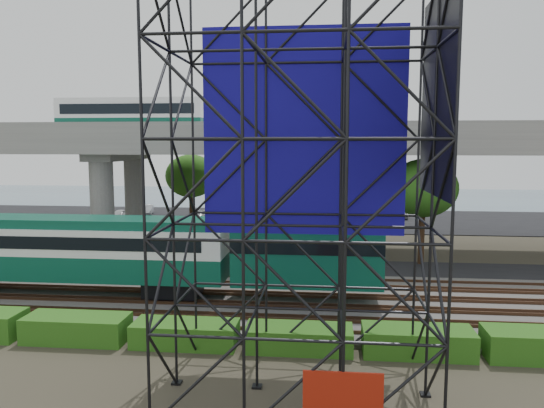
# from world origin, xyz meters

# --- Properties ---
(ground) EXTENTS (140.00, 140.00, 0.00)m
(ground) POSITION_xyz_m (0.00, 0.00, 0.00)
(ground) COLOR #474233
(ground) RESTS_ON ground
(ballast_bed) EXTENTS (90.00, 12.00, 0.20)m
(ballast_bed) POSITION_xyz_m (0.00, 2.00, 0.10)
(ballast_bed) COLOR slate
(ballast_bed) RESTS_ON ground
(service_road) EXTENTS (90.00, 5.00, 0.08)m
(service_road) POSITION_xyz_m (0.00, 10.50, 0.04)
(service_road) COLOR black
(service_road) RESTS_ON ground
(parking_lot) EXTENTS (90.00, 18.00, 0.08)m
(parking_lot) POSITION_xyz_m (0.00, 34.00, 0.04)
(parking_lot) COLOR black
(parking_lot) RESTS_ON ground
(harbor_water) EXTENTS (140.00, 40.00, 0.03)m
(harbor_water) POSITION_xyz_m (0.00, 56.00, 0.01)
(harbor_water) COLOR #425A6C
(harbor_water) RESTS_ON ground
(rail_tracks) EXTENTS (90.00, 9.52, 0.16)m
(rail_tracks) POSITION_xyz_m (0.00, 2.00, 0.28)
(rail_tracks) COLOR #472D1E
(rail_tracks) RESTS_ON ballast_bed
(commuter_train) EXTENTS (29.30, 3.06, 4.30)m
(commuter_train) POSITION_xyz_m (-5.77, 2.00, 2.88)
(commuter_train) COLOR black
(commuter_train) RESTS_ON rail_tracks
(overpass) EXTENTS (80.00, 12.00, 12.40)m
(overpass) POSITION_xyz_m (-0.64, 16.00, 8.21)
(overpass) COLOR #9E9B93
(overpass) RESTS_ON ground
(scaffold_tower) EXTENTS (9.36, 6.36, 15.00)m
(scaffold_tower) POSITION_xyz_m (6.18, -7.98, 7.47)
(scaffold_tower) COLOR black
(scaffold_tower) RESTS_ON ground
(hedge_strip) EXTENTS (34.60, 1.80, 1.20)m
(hedge_strip) POSITION_xyz_m (1.01, -4.30, 0.56)
(hedge_strip) COLOR #295B14
(hedge_strip) RESTS_ON ground
(trees) EXTENTS (40.94, 16.94, 7.69)m
(trees) POSITION_xyz_m (-4.67, 16.17, 5.57)
(trees) COLOR #382314
(trees) RESTS_ON ground
(suv) EXTENTS (5.54, 4.11, 1.40)m
(suv) POSITION_xyz_m (-16.65, 11.29, 0.78)
(suv) COLOR black
(suv) RESTS_ON service_road
(parked_cars) EXTENTS (33.43, 9.36, 1.22)m
(parked_cars) POSITION_xyz_m (0.98, 33.77, 0.65)
(parked_cars) COLOR #BBBBBB
(parked_cars) RESTS_ON parking_lot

